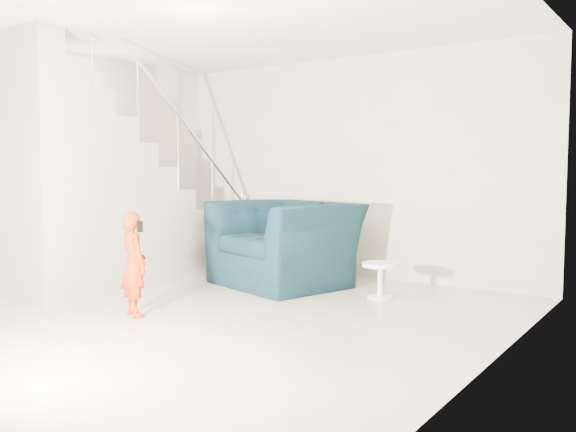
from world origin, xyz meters
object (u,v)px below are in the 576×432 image
object	(u,v)px
armchair	(284,243)
toddler	(134,264)
side_table	(380,275)
staircase	(100,203)

from	to	relation	value
armchair	toddler	xyz separation A→B (m)	(-0.26, -2.01, -0.00)
armchair	side_table	xyz separation A→B (m)	(1.25, -0.08, -0.23)
armchair	staircase	world-z (taller)	staircase
toddler	side_table	xyz separation A→B (m)	(1.51, 1.93, -0.22)
side_table	staircase	bearing A→B (deg)	-158.58
armchair	toddler	size ratio (longest dim) A/B	1.55
side_table	toddler	bearing A→B (deg)	-128.16
armchair	side_table	size ratio (longest dim) A/B	3.94
armchair	side_table	bearing A→B (deg)	12.75
toddler	staircase	bearing A→B (deg)	-9.29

